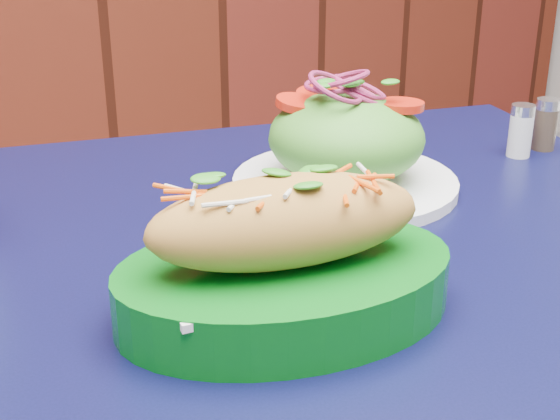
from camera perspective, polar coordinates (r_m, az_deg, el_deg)
cafe_table at (r=0.72m, az=3.40°, el=-9.78°), size 1.00×1.00×0.75m
banh_mi_basket at (r=0.57m, az=0.39°, el=-3.72°), size 0.29×0.23×0.12m
salad_plate at (r=0.81m, az=4.84°, el=4.76°), size 0.24×0.24×0.12m
salt_shaker at (r=0.95m, az=17.20°, el=5.56°), size 0.03×0.03×0.06m
pepper_shaker at (r=0.99m, az=18.85°, el=5.95°), size 0.03×0.03×0.06m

